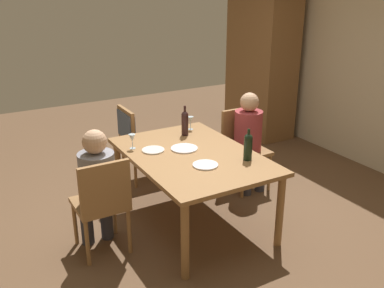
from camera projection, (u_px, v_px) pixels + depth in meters
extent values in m
plane|color=brown|center=(192.00, 222.00, 4.47)|extent=(10.00, 10.00, 0.00)
cube|color=brown|center=(261.00, 67.00, 6.72)|extent=(1.10, 0.56, 2.10)
cube|color=olive|center=(192.00, 156.00, 4.21)|extent=(1.64, 1.12, 0.04)
cylinder|color=olive|center=(118.00, 173.00, 4.72)|extent=(0.07, 0.07, 0.71)
cylinder|color=olive|center=(185.00, 241.00, 3.50)|extent=(0.07, 0.07, 0.71)
cylinder|color=olive|center=(197.00, 156.00, 5.18)|extent=(0.07, 0.07, 0.71)
cylinder|color=olive|center=(280.00, 211.00, 3.96)|extent=(0.07, 0.07, 0.71)
cylinder|color=olive|center=(75.00, 223.00, 4.02)|extent=(0.04, 0.04, 0.44)
cylinder|color=olive|center=(114.00, 213.00, 4.20)|extent=(0.04, 0.04, 0.44)
cylinder|color=olive|center=(87.00, 243.00, 3.71)|extent=(0.04, 0.04, 0.44)
cylinder|color=olive|center=(129.00, 231.00, 3.89)|extent=(0.04, 0.04, 0.44)
cube|color=olive|center=(100.00, 204.00, 3.87)|extent=(0.44, 0.44, 0.04)
cube|color=olive|center=(105.00, 188.00, 3.62)|extent=(0.04, 0.44, 0.44)
cylinder|color=olive|center=(269.00, 173.00, 5.06)|extent=(0.04, 0.04, 0.44)
cylinder|color=olive|center=(242.00, 180.00, 4.88)|extent=(0.04, 0.04, 0.44)
cylinder|color=olive|center=(250.00, 162.00, 5.36)|extent=(0.04, 0.04, 0.44)
cylinder|color=olive|center=(224.00, 168.00, 5.19)|extent=(0.04, 0.04, 0.44)
cube|color=olive|center=(247.00, 151.00, 5.04)|extent=(0.44, 0.44, 0.04)
cube|color=olive|center=(238.00, 127.00, 5.11)|extent=(0.04, 0.44, 0.44)
cylinder|color=olive|center=(151.00, 154.00, 5.61)|extent=(0.04, 0.04, 0.44)
cylinder|color=olive|center=(165.00, 164.00, 5.30)|extent=(0.04, 0.04, 0.44)
cylinder|color=olive|center=(124.00, 159.00, 5.43)|extent=(0.04, 0.04, 0.44)
cylinder|color=olive|center=(135.00, 170.00, 5.12)|extent=(0.04, 0.04, 0.44)
cube|color=olive|center=(143.00, 143.00, 5.28)|extent=(0.44, 0.44, 0.04)
cube|color=olive|center=(126.00, 127.00, 5.10)|extent=(0.44, 0.04, 0.44)
cube|color=#4C5B75|center=(126.00, 125.00, 5.09)|extent=(0.40, 0.07, 0.31)
cylinder|color=#33333D|center=(87.00, 221.00, 4.03)|extent=(0.11, 0.11, 0.46)
cylinder|color=#33333D|center=(106.00, 216.00, 4.11)|extent=(0.11, 0.11, 0.46)
cylinder|color=gray|center=(98.00, 179.00, 3.78)|extent=(0.31, 0.31, 0.48)
sphere|color=tan|center=(94.00, 142.00, 3.66)|extent=(0.21, 0.21, 0.21)
cylinder|color=#33333D|center=(260.00, 172.00, 5.04)|extent=(0.12, 0.12, 0.46)
cylinder|color=#33333D|center=(247.00, 176.00, 4.96)|extent=(0.12, 0.12, 0.46)
cylinder|color=#9E383D|center=(248.00, 132.00, 4.95)|extent=(0.31, 0.31, 0.48)
sphere|color=tan|center=(249.00, 102.00, 4.83)|extent=(0.21, 0.21, 0.21)
cylinder|color=black|center=(248.00, 150.00, 4.03)|extent=(0.08, 0.08, 0.20)
sphere|color=black|center=(248.00, 138.00, 3.99)|extent=(0.08, 0.08, 0.08)
cylinder|color=black|center=(249.00, 133.00, 3.97)|extent=(0.03, 0.03, 0.08)
cylinder|color=black|center=(185.00, 126.00, 4.66)|extent=(0.07, 0.07, 0.21)
sphere|color=black|center=(185.00, 115.00, 4.62)|extent=(0.07, 0.07, 0.07)
cylinder|color=black|center=(185.00, 110.00, 4.60)|extent=(0.03, 0.03, 0.09)
cylinder|color=silver|center=(133.00, 148.00, 4.33)|extent=(0.06, 0.06, 0.00)
cylinder|color=silver|center=(132.00, 145.00, 4.32)|extent=(0.01, 0.01, 0.07)
cone|color=silver|center=(132.00, 138.00, 4.29)|extent=(0.07, 0.07, 0.07)
cylinder|color=silver|center=(190.00, 129.00, 4.87)|extent=(0.06, 0.06, 0.00)
cylinder|color=silver|center=(190.00, 126.00, 4.86)|extent=(0.01, 0.01, 0.07)
cone|color=silver|center=(190.00, 120.00, 4.83)|extent=(0.07, 0.07, 0.07)
cylinder|color=white|center=(184.00, 148.00, 4.31)|extent=(0.27, 0.27, 0.01)
cylinder|color=white|center=(205.00, 165.00, 3.93)|extent=(0.23, 0.23, 0.01)
cylinder|color=silver|center=(153.00, 150.00, 4.27)|extent=(0.22, 0.22, 0.01)
cube|color=brown|center=(169.00, 164.00, 5.56)|extent=(0.30, 0.18, 0.22)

